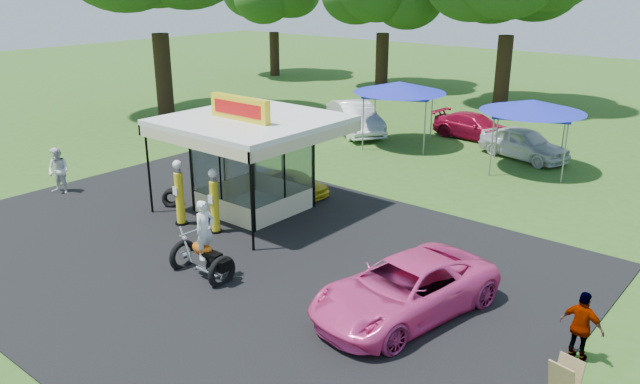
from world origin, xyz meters
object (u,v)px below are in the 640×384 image
(bg_car_a, at_px, (355,118))
(spectator_west, at_px, (59,171))
(gas_pump_right, at_px, (214,203))
(bg_car_c, at_px, (524,143))
(a_frame_sign, at_px, (564,382))
(gas_pump_left, at_px, (179,194))
(kiosk_car, at_px, (295,182))
(pink_sedan, at_px, (405,289))
(bg_car_b, at_px, (475,126))
(tent_west, at_px, (400,88))
(motorcycle, at_px, (204,247))
(spectator_east_b, at_px, (582,327))
(tent_east, at_px, (533,106))
(gas_station_kiosk, at_px, (253,162))

(bg_car_a, bearing_deg, spectator_west, -156.52)
(gas_pump_right, relative_size, spectator_west, 1.22)
(bg_car_c, bearing_deg, a_frame_sign, -139.91)
(gas_pump_left, relative_size, spectator_west, 1.26)
(kiosk_car, bearing_deg, bg_car_a, 23.88)
(pink_sedan, height_order, bg_car_b, pink_sedan)
(bg_car_a, bearing_deg, pink_sedan, -105.27)
(a_frame_sign, distance_m, kiosk_car, 13.70)
(kiosk_car, distance_m, bg_car_c, 11.46)
(pink_sedan, height_order, bg_car_a, bg_car_a)
(spectator_west, height_order, tent_west, tent_west)
(motorcycle, xyz_separation_m, spectator_west, (-9.85, 1.13, -0.02))
(pink_sedan, xyz_separation_m, spectator_east_b, (3.97, 0.80, 0.11))
(motorcycle, bearing_deg, tent_east, 80.48)
(spectator_west, bearing_deg, tent_east, 29.77)
(gas_pump_left, height_order, spectator_west, gas_pump_left)
(gas_pump_right, bearing_deg, spectator_west, -171.14)
(bg_car_b, distance_m, tent_west, 4.82)
(a_frame_sign, distance_m, spectator_west, 19.43)
(gas_station_kiosk, distance_m, spectator_west, 7.94)
(bg_car_a, bearing_deg, a_frame_sign, -98.52)
(tent_east, bearing_deg, motorcycle, -99.97)
(pink_sedan, bearing_deg, bg_car_c, 113.17)
(gas_pump_right, distance_m, bg_car_c, 15.52)
(a_frame_sign, distance_m, spectator_east_b, 1.75)
(motorcycle, relative_size, spectator_west, 1.31)
(motorcycle, height_order, kiosk_car, motorcycle)
(pink_sedan, relative_size, bg_car_b, 1.15)
(gas_pump_left, relative_size, kiosk_car, 0.81)
(gas_station_kiosk, bearing_deg, bg_car_a, 109.73)
(motorcycle, height_order, tent_west, tent_west)
(bg_car_b, bearing_deg, gas_pump_left, 176.92)
(kiosk_car, relative_size, tent_east, 0.64)
(tent_west, bearing_deg, spectator_west, -112.32)
(gas_station_kiosk, xyz_separation_m, a_frame_sign, (12.36, -3.71, -1.30))
(a_frame_sign, relative_size, spectator_west, 0.53)
(tent_east, bearing_deg, spectator_east_b, -63.36)
(gas_pump_right, distance_m, pink_sedan, 7.58)
(gas_pump_right, relative_size, bg_car_b, 0.49)
(pink_sedan, bearing_deg, bg_car_a, 141.22)
(kiosk_car, bearing_deg, tent_west, 7.04)
(gas_station_kiosk, relative_size, kiosk_car, 1.92)
(bg_car_a, xyz_separation_m, bg_car_c, (8.91, 1.02, -0.11))
(bg_car_b, bearing_deg, a_frame_sign, -144.87)
(gas_pump_right, distance_m, bg_car_b, 16.97)
(kiosk_car, relative_size, bg_car_a, 0.56)
(spectator_west, bearing_deg, motorcycle, -25.87)
(spectator_west, xyz_separation_m, spectator_east_b, (19.16, 1.48, -0.09))
(kiosk_car, xyz_separation_m, pink_sedan, (8.12, -5.02, 0.23))
(gas_pump_left, height_order, pink_sedan, gas_pump_left)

